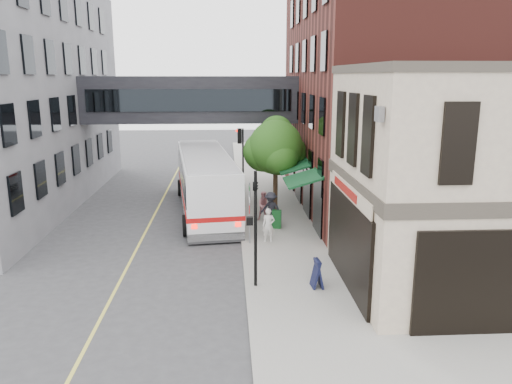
{
  "coord_description": "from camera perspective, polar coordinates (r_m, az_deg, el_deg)",
  "views": [
    {
      "loc": [
        -0.6,
        -15.89,
        8.07
      ],
      "look_at": [
        0.57,
        4.7,
        3.23
      ],
      "focal_mm": 35.0,
      "sensor_mm": 36.0,
      "label": 1
    }
  ],
  "objects": [
    {
      "name": "pedestrian_b",
      "position": [
        27.78,
        0.96,
        -1.6
      ],
      "size": [
        0.81,
        0.63,
        1.64
      ],
      "primitive_type": "imported",
      "rotation": [
        0.0,
        0.0,
        0.02
      ],
      "color": "#C57F85",
      "rests_on": "sidewalk_main"
    },
    {
      "name": "newspaper_box",
      "position": [
        26.49,
        2.38,
        -3.12
      ],
      "size": [
        0.55,
        0.5,
        0.95
      ],
      "primitive_type": "cube",
      "rotation": [
        0.0,
        0.0,
        -0.19
      ],
      "color": "#12521F",
      "rests_on": "sidewalk_main"
    },
    {
      "name": "pedestrian_c",
      "position": [
        26.67,
        1.71,
        -1.97
      ],
      "size": [
        1.39,
        1.24,
        1.87
      ],
      "primitive_type": "imported",
      "rotation": [
        0.0,
        0.0,
        -0.57
      ],
      "color": "#22222A",
      "rests_on": "sidewalk_main"
    },
    {
      "name": "skyway_bridge",
      "position": [
        34.01,
        -7.42,
        10.47
      ],
      "size": [
        14.0,
        3.18,
        3.0
      ],
      "color": "black",
      "rests_on": "ground"
    },
    {
      "name": "traffic_signal_near",
      "position": [
        18.63,
        -0.15,
        -2.63
      ],
      "size": [
        0.44,
        0.22,
        4.6
      ],
      "color": "black",
      "rests_on": "sidewalk_main"
    },
    {
      "name": "street_sign_pole",
      "position": [
        23.72,
        -0.75,
        -1.78
      ],
      "size": [
        0.08,
        0.75,
        3.0
      ],
      "color": "gray",
      "rests_on": "sidewalk_main"
    },
    {
      "name": "corner_building",
      "position": [
        20.66,
        24.43,
        1.26
      ],
      "size": [
        10.19,
        8.12,
        8.45
      ],
      "color": "tan",
      "rests_on": "ground"
    },
    {
      "name": "lane_marking",
      "position": [
        27.48,
        -12.35,
        -4.17
      ],
      "size": [
        0.12,
        40.0,
        0.01
      ],
      "primitive_type": "cube",
      "color": "#D8CC4C",
      "rests_on": "ground"
    },
    {
      "name": "street_tree",
      "position": [
        29.54,
        2.22,
        5.12
      ],
      "size": [
        3.8,
        3.2,
        5.6
      ],
      "color": "#382619",
      "rests_on": "sidewalk_main"
    },
    {
      "name": "pedestrian_a",
      "position": [
        24.2,
        1.44,
        -3.82
      ],
      "size": [
        0.64,
        0.46,
        1.66
      ],
      "primitive_type": "imported",
      "rotation": [
        0.0,
        0.0,
        -0.1
      ],
      "color": "silver",
      "rests_on": "sidewalk_main"
    },
    {
      "name": "ground",
      "position": [
        17.83,
        -1.0,
        -13.68
      ],
      "size": [
        120.0,
        120.0,
        0.0
      ],
      "primitive_type": "plane",
      "color": "#38383A",
      "rests_on": "ground"
    },
    {
      "name": "brick_building",
      "position": [
        32.67,
        15.93,
        10.83
      ],
      "size": [
        13.76,
        18.0,
        14.0
      ],
      "color": "#4F1E18",
      "rests_on": "ground"
    },
    {
      "name": "sandwich_board",
      "position": [
        19.38,
        7.0,
        -9.22
      ],
      "size": [
        0.45,
        0.65,
        1.11
      ],
      "primitive_type": "cube",
      "rotation": [
        0.0,
        0.0,
        0.09
      ],
      "color": "black",
      "rests_on": "sidewalk_main"
    },
    {
      "name": "bus",
      "position": [
        30.12,
        -5.82,
        1.41
      ],
      "size": [
        4.4,
        13.11,
        3.46
      ],
      "color": "white",
      "rests_on": "ground"
    },
    {
      "name": "sidewalk_main",
      "position": [
        31.05,
        1.66,
        -1.71
      ],
      "size": [
        4.0,
        60.0,
        0.15
      ],
      "primitive_type": "cube",
      "color": "gray",
      "rests_on": "ground"
    },
    {
      "name": "traffic_signal_far",
      "position": [
        33.24,
        -1.74,
        5.03
      ],
      "size": [
        0.53,
        0.28,
        4.5
      ],
      "color": "black",
      "rests_on": "sidewalk_main"
    }
  ]
}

